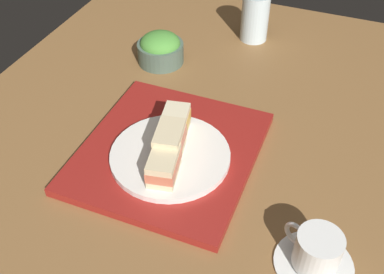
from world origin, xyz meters
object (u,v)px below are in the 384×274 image
object	(u,v)px
sandwich_near	(175,124)
sandwich_middle	(170,142)
salad_bowl	(160,49)
sandwich_plate	(170,155)
drinking_glass	(255,17)
coffee_cup	(316,253)
sandwich_far	(164,165)

from	to	relation	value
sandwich_near	sandwich_middle	bearing A→B (deg)	12.88
sandwich_near	salad_bowl	distance (cm)	31.36
sandwich_plate	drinking_glass	world-z (taller)	drinking_glass
sandwich_middle	salad_bowl	size ratio (longest dim) A/B	0.79
sandwich_plate	sandwich_middle	distance (cm)	3.57
coffee_cup	sandwich_near	bearing A→B (deg)	-119.33
salad_bowl	coffee_cup	size ratio (longest dim) A/B	0.91
sandwich_near	coffee_cup	bearing A→B (deg)	60.67
salad_bowl	drinking_glass	distance (cm)	27.16
sandwich_middle	drinking_glass	xyz separation A→B (cm)	(-52.32, 1.56, 0.31)
salad_bowl	drinking_glass	xyz separation A→B (cm)	(-19.71, 18.51, 2.54)
sandwich_plate	salad_bowl	xyz separation A→B (cm)	(-32.61, -16.95, 1.34)
sandwich_plate	drinking_glass	size ratio (longest dim) A/B	1.85
sandwich_far	coffee_cup	bearing A→B (deg)	77.15
sandwich_middle	sandwich_far	distance (cm)	5.69
sandwich_plate	sandwich_far	bearing A→B (deg)	12.88
sandwich_plate	sandwich_near	world-z (taller)	sandwich_near
sandwich_middle	sandwich_plate	bearing A→B (deg)	90.00
sandwich_middle	drinking_glass	size ratio (longest dim) A/B	0.73
coffee_cup	drinking_glass	xyz separation A→B (cm)	(-64.43, -28.56, 3.13)
sandwich_far	salad_bowl	xyz separation A→B (cm)	(-38.14, -18.21, -1.72)
drinking_glass	sandwich_middle	bearing A→B (deg)	-1.71
salad_bowl	coffee_cup	bearing A→B (deg)	46.47
sandwich_near	coffee_cup	size ratio (longest dim) A/B	0.68
sandwich_plate	sandwich_middle	xyz separation A→B (cm)	(0.00, -0.00, 3.57)
sandwich_middle	coffee_cup	bearing A→B (deg)	68.10
sandwich_middle	coffee_cup	xyz separation A→B (cm)	(12.11, 30.12, -2.83)
sandwich_plate	coffee_cup	xyz separation A→B (cm)	(12.11, 30.12, 0.75)
sandwich_near	drinking_glass	size ratio (longest dim) A/B	0.69
salad_bowl	sandwich_middle	bearing A→B (deg)	27.46
sandwich_near	sandwich_far	distance (cm)	11.34
sandwich_plate	sandwich_middle	world-z (taller)	sandwich_middle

